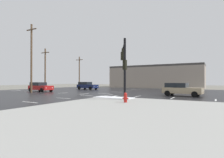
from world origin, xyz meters
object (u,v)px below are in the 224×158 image
object	(u,v)px
traffic_signal_mast	(124,60)
sedan_navy	(87,85)
utility_pole_distant	(79,71)
sedan_red	(40,87)
fire_hydrant	(125,97)
utility_pole_far	(45,68)
sedan_tan	(181,89)
utility_pole_mid	(31,57)

from	to	relation	value
traffic_signal_mast	sedan_navy	bearing A→B (deg)	18.38
utility_pole_distant	sedan_navy	bearing A→B (deg)	-41.15
sedan_navy	utility_pole_distant	size ratio (longest dim) A/B	0.57
sedan_red	fire_hydrant	bearing A→B (deg)	-17.61
utility_pole_far	fire_hydrant	bearing A→B (deg)	-26.58
sedan_tan	utility_pole_mid	xyz separation A→B (m)	(-20.84, -5.33, 4.64)
sedan_navy	utility_pole_distant	distance (m)	10.72
utility_pole_far	utility_pole_distant	distance (m)	12.16
sedan_red	utility_pole_distant	world-z (taller)	utility_pole_distant
sedan_navy	utility_pole_far	distance (m)	9.05
sedan_tan	utility_pole_distant	size ratio (longest dim) A/B	0.57
utility_pole_mid	sedan_navy	bearing A→B (deg)	85.03
sedan_red	sedan_tan	xyz separation A→B (m)	(22.19, 2.66, 0.00)
sedan_navy	sedan_tan	distance (m)	20.98
sedan_navy	sedan_red	bearing A→B (deg)	-100.23
traffic_signal_mast	utility_pole_distant	world-z (taller)	utility_pole_distant
sedan_tan	fire_hydrant	bearing A→B (deg)	-98.64
traffic_signal_mast	sedan_red	size ratio (longest dim) A/B	1.22
sedan_navy	utility_pole_mid	size ratio (longest dim) A/B	0.44
sedan_navy	utility_pole_mid	distance (m)	13.29
fire_hydrant	utility_pole_distant	xyz separation A→B (m)	(-24.76, 23.83, 3.75)
sedan_navy	sedan_tan	bearing A→B (deg)	-15.91
traffic_signal_mast	sedan_red	xyz separation A→B (m)	(-17.89, 4.30, -3.09)
sedan_tan	utility_pole_mid	distance (m)	22.00
traffic_signal_mast	utility_pole_far	bearing A→B (deg)	39.03
sedan_navy	utility_pole_distant	world-z (taller)	utility_pole_distant
utility_pole_distant	fire_hydrant	bearing A→B (deg)	-43.90
sedan_tan	utility_pole_distant	world-z (taller)	utility_pole_distant
sedan_red	sedan_tan	size ratio (longest dim) A/B	0.99
fire_hydrant	sedan_tan	xyz separation A→B (m)	(2.65, 10.07, 0.32)
traffic_signal_mast	sedan_navy	world-z (taller)	traffic_signal_mast
traffic_signal_mast	sedan_red	bearing A→B (deg)	47.13
fire_hydrant	utility_pole_mid	distance (m)	19.44
sedan_red	sedan_navy	size ratio (longest dim) A/B	1.00
sedan_red	utility_pole_mid	bearing A→B (deg)	-59.90
utility_pole_mid	utility_pole_distant	xyz separation A→B (m)	(-6.57, 19.09, -1.20)
fire_hydrant	utility_pole_far	size ratio (longest dim) A/B	0.10
fire_hydrant	sedan_navy	xyz separation A→B (m)	(-17.11, 17.14, 0.32)
fire_hydrant	sedan_tan	distance (m)	10.41
sedan_red	utility_pole_far	bearing A→B (deg)	135.20
utility_pole_mid	utility_pole_distant	distance (m)	20.22
utility_pole_mid	sedan_red	bearing A→B (deg)	116.96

